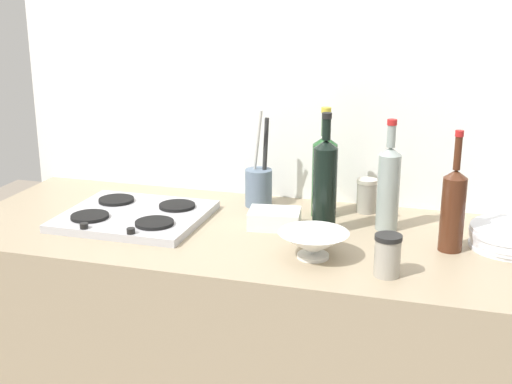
{
  "coord_description": "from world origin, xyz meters",
  "views": [
    {
      "loc": [
        0.54,
        -1.82,
        1.6
      ],
      "look_at": [
        0.0,
        0.0,
        1.02
      ],
      "focal_mm": 48.36,
      "sensor_mm": 36.0,
      "label": 1
    }
  ],
  "objects_px": {
    "condiment_jar_rear": "(367,196)",
    "mixing_bowl": "(313,244)",
    "utensil_crock": "(259,185)",
    "wine_bottle_mid_left": "(453,208)",
    "butter_dish": "(274,219)",
    "wine_bottle_mid_right": "(325,185)",
    "condiment_jar_front": "(387,255)",
    "plate_stack": "(511,238)",
    "wine_bottle_rightmost": "(324,174)",
    "wine_bottle_leftmost": "(388,186)",
    "stovetop_hob": "(135,216)"
  },
  "relations": [
    {
      "from": "wine_bottle_leftmost",
      "to": "utensil_crock",
      "type": "bearing_deg",
      "value": 165.61
    },
    {
      "from": "wine_bottle_rightmost",
      "to": "utensil_crock",
      "type": "height_order",
      "value": "wine_bottle_rightmost"
    },
    {
      "from": "wine_bottle_leftmost",
      "to": "wine_bottle_mid_right",
      "type": "bearing_deg",
      "value": -156.05
    },
    {
      "from": "stovetop_hob",
      "to": "wine_bottle_rightmost",
      "type": "bearing_deg",
      "value": 20.76
    },
    {
      "from": "wine_bottle_leftmost",
      "to": "condiment_jar_rear",
      "type": "relative_size",
      "value": 3.04
    },
    {
      "from": "butter_dish",
      "to": "condiment_jar_front",
      "type": "relative_size",
      "value": 1.42
    },
    {
      "from": "wine_bottle_mid_left",
      "to": "butter_dish",
      "type": "xyz_separation_m",
      "value": [
        -0.51,
        0.04,
        -0.09
      ]
    },
    {
      "from": "wine_bottle_rightmost",
      "to": "wine_bottle_mid_left",
      "type": "bearing_deg",
      "value": -26.31
    },
    {
      "from": "butter_dish",
      "to": "utensil_crock",
      "type": "xyz_separation_m",
      "value": [
        -0.1,
        0.19,
        0.04
      ]
    },
    {
      "from": "utensil_crock",
      "to": "condiment_jar_rear",
      "type": "relative_size",
      "value": 2.96
    },
    {
      "from": "condiment_jar_front",
      "to": "wine_bottle_mid_right",
      "type": "bearing_deg",
      "value": 128.5
    },
    {
      "from": "stovetop_hob",
      "to": "butter_dish",
      "type": "xyz_separation_m",
      "value": [
        0.43,
        0.06,
        0.01
      ]
    },
    {
      "from": "condiment_jar_rear",
      "to": "wine_bottle_mid_left",
      "type": "bearing_deg",
      "value": -45.03
    },
    {
      "from": "wine_bottle_leftmost",
      "to": "butter_dish",
      "type": "xyz_separation_m",
      "value": [
        -0.32,
        -0.08,
        -0.11
      ]
    },
    {
      "from": "condiment_jar_front",
      "to": "stovetop_hob",
      "type": "bearing_deg",
      "value": 165.38
    },
    {
      "from": "utensil_crock",
      "to": "wine_bottle_mid_right",
      "type": "bearing_deg",
      "value": -36.45
    },
    {
      "from": "utensil_crock",
      "to": "condiment_jar_rear",
      "type": "distance_m",
      "value": 0.35
    },
    {
      "from": "condiment_jar_rear",
      "to": "mixing_bowl",
      "type": "bearing_deg",
      "value": -101.02
    },
    {
      "from": "wine_bottle_mid_right",
      "to": "utensil_crock",
      "type": "xyz_separation_m",
      "value": [
        -0.25,
        0.19,
        -0.08
      ]
    },
    {
      "from": "butter_dish",
      "to": "mixing_bowl",
      "type": "bearing_deg",
      "value": -51.56
    },
    {
      "from": "mixing_bowl",
      "to": "butter_dish",
      "type": "distance_m",
      "value": 0.26
    },
    {
      "from": "plate_stack",
      "to": "wine_bottle_leftmost",
      "type": "height_order",
      "value": "wine_bottle_leftmost"
    },
    {
      "from": "butter_dish",
      "to": "wine_bottle_mid_left",
      "type": "bearing_deg",
      "value": -4.91
    },
    {
      "from": "butter_dish",
      "to": "wine_bottle_leftmost",
      "type": "bearing_deg",
      "value": 13.55
    },
    {
      "from": "stovetop_hob",
      "to": "butter_dish",
      "type": "distance_m",
      "value": 0.43
    },
    {
      "from": "plate_stack",
      "to": "wine_bottle_mid_left",
      "type": "relative_size",
      "value": 0.69
    },
    {
      "from": "mixing_bowl",
      "to": "plate_stack",
      "type": "bearing_deg",
      "value": 23.47
    },
    {
      "from": "wine_bottle_leftmost",
      "to": "wine_bottle_rightmost",
      "type": "relative_size",
      "value": 0.96
    },
    {
      "from": "mixing_bowl",
      "to": "utensil_crock",
      "type": "relative_size",
      "value": 0.59
    },
    {
      "from": "wine_bottle_mid_right",
      "to": "condiment_jar_front",
      "type": "height_order",
      "value": "wine_bottle_mid_right"
    },
    {
      "from": "mixing_bowl",
      "to": "utensil_crock",
      "type": "bearing_deg",
      "value": 124.13
    },
    {
      "from": "plate_stack",
      "to": "condiment_jar_rear",
      "type": "relative_size",
      "value": 2.12
    },
    {
      "from": "condiment_jar_front",
      "to": "condiment_jar_rear",
      "type": "bearing_deg",
      "value": 103.59
    },
    {
      "from": "wine_bottle_mid_left",
      "to": "wine_bottle_mid_right",
      "type": "height_order",
      "value": "wine_bottle_mid_right"
    },
    {
      "from": "wine_bottle_mid_left",
      "to": "utensil_crock",
      "type": "bearing_deg",
      "value": 159.33
    },
    {
      "from": "condiment_jar_rear",
      "to": "plate_stack",
      "type": "bearing_deg",
      "value": -25.57
    },
    {
      "from": "stovetop_hob",
      "to": "wine_bottle_mid_right",
      "type": "xyz_separation_m",
      "value": [
        0.58,
        0.06,
        0.13
      ]
    },
    {
      "from": "wine_bottle_leftmost",
      "to": "utensil_crock",
      "type": "relative_size",
      "value": 1.03
    },
    {
      "from": "stovetop_hob",
      "to": "wine_bottle_mid_left",
      "type": "bearing_deg",
      "value": 0.97
    },
    {
      "from": "wine_bottle_rightmost",
      "to": "condiment_jar_rear",
      "type": "distance_m",
      "value": 0.16
    },
    {
      "from": "wine_bottle_mid_left",
      "to": "wine_bottle_rightmost",
      "type": "height_order",
      "value": "wine_bottle_rightmost"
    },
    {
      "from": "butter_dish",
      "to": "condiment_jar_front",
      "type": "xyz_separation_m",
      "value": [
        0.36,
        -0.26,
        0.03
      ]
    },
    {
      "from": "condiment_jar_rear",
      "to": "wine_bottle_rightmost",
      "type": "bearing_deg",
      "value": -149.8
    },
    {
      "from": "butter_dish",
      "to": "wine_bottle_rightmost",
      "type": "bearing_deg",
      "value": 51.37
    },
    {
      "from": "stovetop_hob",
      "to": "plate_stack",
      "type": "distance_m",
      "value": 1.1
    },
    {
      "from": "wine_bottle_mid_left",
      "to": "wine_bottle_rightmost",
      "type": "bearing_deg",
      "value": 153.69
    },
    {
      "from": "wine_bottle_mid_right",
      "to": "utensil_crock",
      "type": "bearing_deg",
      "value": 143.55
    },
    {
      "from": "wine_bottle_rightmost",
      "to": "utensil_crock",
      "type": "bearing_deg",
      "value": 170.22
    },
    {
      "from": "wine_bottle_leftmost",
      "to": "condiment_jar_front",
      "type": "distance_m",
      "value": 0.35
    },
    {
      "from": "condiment_jar_front",
      "to": "wine_bottle_rightmost",
      "type": "bearing_deg",
      "value": 120.29
    }
  ]
}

